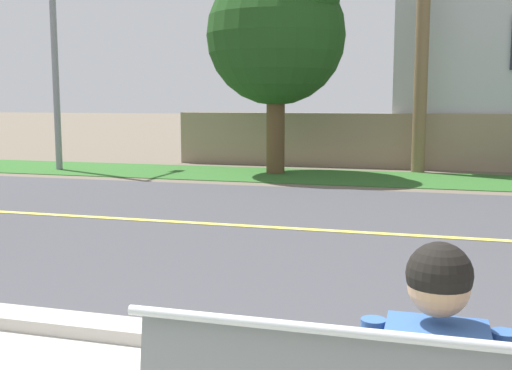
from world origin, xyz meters
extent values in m
plane|color=#665B4C|center=(0.00, 8.00, 0.00)|extent=(140.00, 140.00, 0.00)
cube|color=#ADA89E|center=(0.00, 2.35, 0.06)|extent=(44.00, 0.30, 0.11)
cube|color=#424247|center=(0.00, 6.50, 0.00)|extent=(52.00, 8.00, 0.01)
cube|color=#E0CC4C|center=(0.00, 6.50, 0.01)|extent=(48.00, 0.14, 0.01)
cube|color=#2D6026|center=(0.00, 12.39, 0.01)|extent=(48.00, 2.80, 0.02)
cylinder|color=silver|center=(1.47, 0.33, 0.99)|extent=(1.79, 0.04, 0.04)
sphere|color=tan|center=(1.61, 0.55, 1.10)|extent=(0.21, 0.21, 0.21)
sphere|color=black|center=(1.61, 0.55, 1.14)|extent=(0.22, 0.22, 0.22)
cylinder|color=gray|center=(-7.44, 11.99, 3.64)|extent=(0.16, 0.16, 7.27)
cylinder|color=brown|center=(-2.04, 12.71, 1.01)|extent=(0.43, 0.43, 2.02)
sphere|color=#1E4719|center=(-2.04, 12.71, 3.22)|extent=(3.22, 3.22, 3.22)
cube|color=gray|center=(1.28, 14.70, 0.70)|extent=(13.00, 0.36, 1.40)
camera|label=1|loc=(1.58, -1.58, 1.72)|focal=43.81mm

